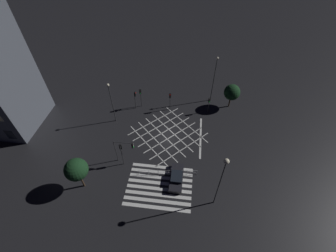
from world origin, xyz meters
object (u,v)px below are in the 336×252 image
at_px(traffic_light_nw_cross, 140,94).
at_px(waiting_car, 177,178).
at_px(traffic_light_sw_main, 124,147).
at_px(street_lamp_west, 215,75).
at_px(street_lamp_east, 223,172).
at_px(traffic_light_sw_cross, 121,150).
at_px(traffic_light_nw_main, 135,97).
at_px(traffic_light_median_north, 170,98).
at_px(traffic_light_ne_cross, 209,102).
at_px(street_tree_near, 76,170).
at_px(street_tree_far, 232,92).
at_px(street_lamp_far, 111,97).

xyz_separation_m(traffic_light_nw_cross, waiting_car, (8.22, -15.24, -2.33)).
bearing_deg(traffic_light_sw_main, traffic_light_nw_cross, 91.78).
height_order(traffic_light_sw_main, street_lamp_west, street_lamp_west).
bearing_deg(street_lamp_east, traffic_light_nw_cross, 126.68).
distance_m(traffic_light_nw_cross, traffic_light_sw_cross, 13.39).
xyz_separation_m(traffic_light_nw_main, traffic_light_median_north, (6.43, 0.35, -0.01)).
bearing_deg(traffic_light_ne_cross, street_lamp_west, 171.40).
distance_m(traffic_light_sw_main, street_tree_near, 6.98).
bearing_deg(traffic_light_ne_cross, waiting_car, -16.38).
xyz_separation_m(traffic_light_nw_cross, street_lamp_east, (13.45, -18.06, 4.41)).
xyz_separation_m(traffic_light_nw_main, street_tree_near, (-3.69, -17.15, 1.31)).
height_order(traffic_light_ne_cross, street_lamp_east, street_lamp_east).
bearing_deg(street_tree_far, waiting_car, -116.17).
bearing_deg(street_tree_far, traffic_light_ne_cross, -151.88).
xyz_separation_m(traffic_light_median_north, street_lamp_east, (7.90, -17.78, 4.57)).
bearing_deg(traffic_light_median_north, street_lamp_far, -65.98).
xyz_separation_m(street_lamp_west, street_tree_far, (3.50, -1.48, -2.51)).
xyz_separation_m(traffic_light_ne_cross, traffic_light_sw_cross, (-12.63, -13.28, 0.78)).
bearing_deg(street_lamp_east, street_lamp_far, 141.81).
height_order(street_lamp_east, street_lamp_west, street_lamp_east).
relative_size(traffic_light_nw_cross, street_lamp_west, 0.43).
bearing_deg(traffic_light_sw_main, street_tree_far, 42.54).
height_order(traffic_light_ne_cross, street_lamp_west, street_lamp_west).
xyz_separation_m(traffic_light_sw_cross, traffic_light_sw_main, (0.36, 0.47, 0.17)).
distance_m(street_lamp_east, street_tree_near, 18.31).
bearing_deg(traffic_light_sw_main, street_tree_near, -135.65).
bearing_deg(street_tree_far, street_tree_near, -137.03).
distance_m(street_lamp_west, waiting_car, 20.15).
bearing_deg(street_lamp_far, street_tree_far, 17.60).
distance_m(traffic_light_nw_cross, traffic_light_sw_main, 12.93).
distance_m(traffic_light_ne_cross, street_lamp_west, 5.05).
bearing_deg(traffic_light_nw_cross, waiting_car, 28.33).
bearing_deg(traffic_light_nw_main, street_lamp_west, 16.45).
bearing_deg(traffic_light_median_north, traffic_light_nw_cross, -92.85).
xyz_separation_m(traffic_light_median_north, street_tree_near, (-10.11, -17.50, 1.32)).
bearing_deg(street_tree_near, street_lamp_far, 86.86).
bearing_deg(traffic_light_ne_cross, street_tree_far, 118.12).
relative_size(traffic_light_nw_cross, street_tree_far, 0.84).
relative_size(traffic_light_nw_main, street_lamp_west, 0.41).
distance_m(street_lamp_east, waiting_car, 8.99).
distance_m(traffic_light_nw_main, street_tree_near, 17.59).
distance_m(street_lamp_east, street_tree_far, 20.76).
height_order(traffic_light_nw_main, street_lamp_west, street_lamp_west).
bearing_deg(traffic_light_sw_cross, traffic_light_ne_cross, -43.57).
bearing_deg(traffic_light_sw_cross, street_lamp_east, -109.21).
xyz_separation_m(traffic_light_ne_cross, waiting_car, (-4.45, -15.14, -1.84)).
relative_size(traffic_light_nw_main, traffic_light_sw_cross, 0.86).
bearing_deg(street_tree_far, traffic_light_nw_main, -171.32).
distance_m(street_lamp_west, street_lamp_far, 18.85).
bearing_deg(street_lamp_west, street_tree_far, -22.88).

